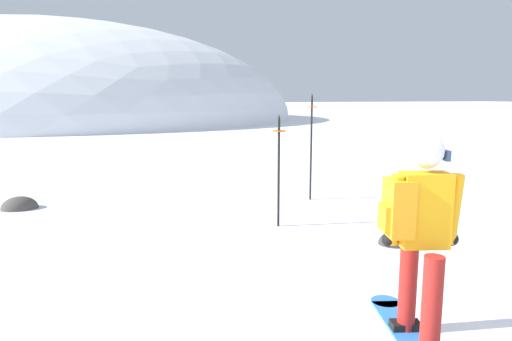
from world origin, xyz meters
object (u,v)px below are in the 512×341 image
rock_mid (396,244)px  piste_marker_near (311,140)px  snowboarder_main (418,237)px  rock_dark (20,209)px  piste_marker_far (279,163)px

rock_mid → piste_marker_near: bearing=88.7°
snowboarder_main → piste_marker_near: size_ratio=0.86×
rock_dark → rock_mid: (5.21, -3.87, 0.00)m
piste_marker_far → snowboarder_main: bearing=-93.9°
piste_marker_far → rock_mid: size_ratio=3.57×
piste_marker_far → rock_mid: 2.05m
piste_marker_near → rock_mid: piste_marker_near is taller
piste_marker_near → piste_marker_far: bearing=-129.5°
piste_marker_near → snowboarder_main: bearing=-106.5°
piste_marker_near → piste_marker_far: piste_marker_near is taller
snowboarder_main → rock_mid: 2.85m
snowboarder_main → piste_marker_far: 3.61m
snowboarder_main → rock_dark: size_ratio=2.82×
rock_mid → piste_marker_far: bearing=132.3°
rock_mid → rock_dark: bearing=143.4°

